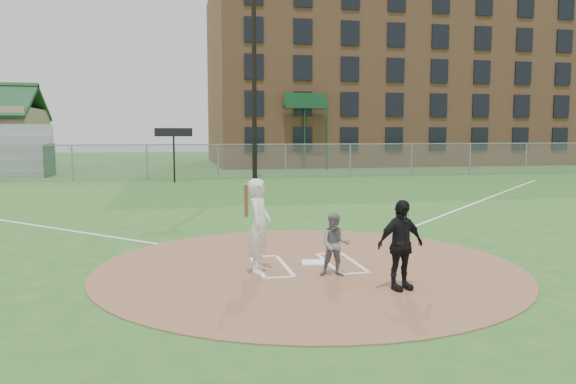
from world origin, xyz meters
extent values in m
plane|color=#2A5E20|center=(0.00, 0.00, 0.00)|extent=(140.00, 140.00, 0.00)
cylinder|color=#906244|center=(0.00, 0.00, 0.01)|extent=(8.40, 8.40, 0.02)
cube|color=white|center=(0.16, 0.22, 0.04)|extent=(0.54, 0.54, 0.03)
cube|color=white|center=(9.00, 9.00, 0.01)|extent=(17.04, 17.04, 0.01)
imported|color=slate|center=(0.31, -0.82, 0.61)|extent=(0.66, 0.57, 1.17)
imported|color=black|center=(1.12, -1.92, 0.79)|extent=(0.96, 0.58, 1.53)
cube|color=white|center=(-1.00, 0.15, 0.03)|extent=(0.08, 1.80, 0.01)
cube|color=white|center=(-0.45, 0.15, 0.03)|extent=(0.08, 1.80, 0.01)
cube|color=white|center=(-0.72, 1.05, 0.03)|extent=(0.62, 0.08, 0.01)
cube|color=white|center=(-0.72, -0.75, 0.03)|extent=(0.62, 0.08, 0.01)
cube|color=white|center=(1.00, 0.15, 0.03)|extent=(0.08, 1.80, 0.01)
cube|color=white|center=(0.45, 0.15, 0.03)|extent=(0.08, 1.80, 0.01)
cube|color=white|center=(0.72, 1.05, 0.03)|extent=(0.62, 0.08, 0.01)
cube|color=white|center=(0.72, -0.75, 0.03)|extent=(0.62, 0.08, 0.01)
imported|color=white|center=(-1.02, -0.25, 0.91)|extent=(0.65, 0.77, 1.79)
cylinder|color=brown|center=(-1.32, -0.65, 1.45)|extent=(0.15, 0.60, 0.70)
cube|color=slate|center=(0.00, 22.00, 1.00)|extent=(56.00, 0.03, 2.00)
cube|color=gray|center=(0.00, 22.00, 2.00)|extent=(56.00, 0.06, 0.06)
cube|color=gray|center=(0.00, 22.00, 1.00)|extent=(56.08, 0.08, 2.00)
cube|color=#194728|center=(-10.00, 26.20, 1.00)|extent=(0.08, 3.20, 2.00)
cube|color=#9C6443|center=(16.00, 38.00, 7.50)|extent=(30.00, 16.00, 15.00)
cube|color=black|center=(15.90, 29.94, 7.40)|extent=(26.60, 0.10, 12.20)
cube|color=#194728|center=(7.00, 29.34, 4.50)|extent=(3.20, 1.00, 0.15)
cube|color=#194728|center=(7.00, 29.84, 2.25)|extent=(0.12, 0.12, 4.50)
cube|color=#194728|center=(8.50, 28.89, 2.25)|extent=(0.12, 0.12, 4.50)
cube|color=#194728|center=(7.00, 29.34, 5.05)|extent=(3.20, 0.08, 1.00)
cylinder|color=black|center=(2.00, 21.00, 6.00)|extent=(0.26, 0.26, 12.00)
cylinder|color=black|center=(-2.50, 20.20, 1.30)|extent=(0.10, 0.10, 2.60)
cube|color=black|center=(-2.50, 20.20, 2.70)|extent=(2.00, 0.10, 0.45)
camera|label=1|loc=(-2.62, -10.63, 2.66)|focal=35.00mm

